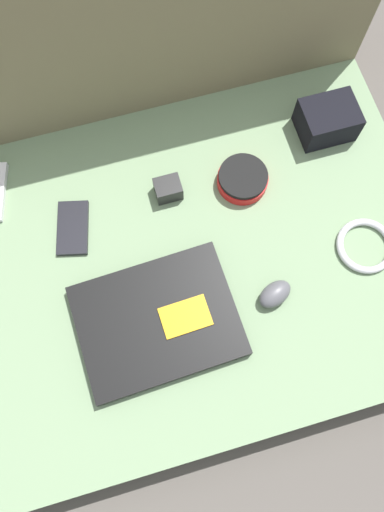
% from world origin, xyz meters
% --- Properties ---
extents(ground_plane, '(8.00, 8.00, 0.00)m').
position_xyz_m(ground_plane, '(0.00, 0.00, 0.00)').
color(ground_plane, '#4C4742').
extents(couch_seat, '(0.96, 0.71, 0.11)m').
position_xyz_m(couch_seat, '(0.00, 0.00, 0.05)').
color(couch_seat, slate).
rests_on(couch_seat, ground_plane).
extents(couch_backrest, '(0.96, 0.20, 0.52)m').
position_xyz_m(couch_backrest, '(0.00, 0.45, 0.26)').
color(couch_backrest, '#756B4C').
rests_on(couch_backrest, ground_plane).
extents(laptop, '(0.30, 0.24, 0.03)m').
position_xyz_m(laptop, '(-0.10, -0.10, 0.12)').
color(laptop, black).
rests_on(laptop, couch_seat).
extents(computer_mouse, '(0.08, 0.06, 0.04)m').
position_xyz_m(computer_mouse, '(0.13, -0.11, 0.12)').
color(computer_mouse, '#4C4C51').
rests_on(computer_mouse, couch_seat).
extents(speaker_puck, '(0.10, 0.10, 0.03)m').
position_xyz_m(speaker_puck, '(0.14, 0.13, 0.12)').
color(speaker_puck, red).
rests_on(speaker_puck, couch_seat).
extents(phone_silver, '(0.08, 0.12, 0.01)m').
position_xyz_m(phone_silver, '(-0.21, 0.13, 0.11)').
color(phone_silver, black).
rests_on(phone_silver, couch_seat).
extents(camera_pouch, '(0.11, 0.09, 0.07)m').
position_xyz_m(camera_pouch, '(0.35, 0.20, 0.14)').
color(camera_pouch, black).
rests_on(camera_pouch, couch_seat).
extents(charger_brick, '(0.05, 0.04, 0.04)m').
position_xyz_m(charger_brick, '(-0.01, 0.15, 0.13)').
color(charger_brick, black).
rests_on(charger_brick, couch_seat).
extents(cable_coil, '(0.11, 0.11, 0.01)m').
position_xyz_m(cable_coil, '(0.34, -0.07, 0.11)').
color(cable_coil, '#B2B2B7').
rests_on(cable_coil, couch_seat).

